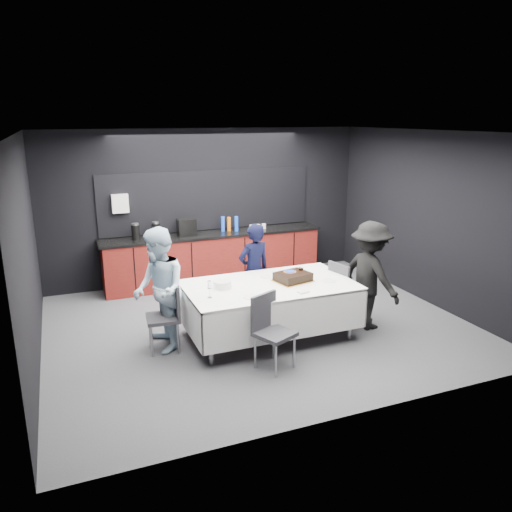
{
  "coord_description": "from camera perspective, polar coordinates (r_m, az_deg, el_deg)",
  "views": [
    {
      "loc": [
        -2.59,
        -6.36,
        3.01
      ],
      "look_at": [
        0.0,
        0.1,
        1.05
      ],
      "focal_mm": 35.0,
      "sensor_mm": 36.0,
      "label": 1
    }
  ],
  "objects": [
    {
      "name": "ground",
      "position": [
        7.5,
        0.29,
        -7.94
      ],
      "size": [
        6.0,
        6.0,
        0.0
      ],
      "primitive_type": "plane",
      "color": "#48494E",
      "rests_on": "ground"
    },
    {
      "name": "room_shell",
      "position": [
        6.96,
        0.31,
        6.21
      ],
      "size": [
        6.04,
        5.04,
        2.82
      ],
      "color": "white",
      "rests_on": "ground"
    },
    {
      "name": "kitchenette",
      "position": [
        9.29,
        -4.95,
        0.27
      ],
      "size": [
        4.1,
        0.64,
        2.05
      ],
      "color": "#58110D",
      "rests_on": "ground"
    },
    {
      "name": "party_table",
      "position": [
        6.92,
        1.54,
        -4.31
      ],
      "size": [
        2.32,
        1.32,
        0.78
      ],
      "color": "#99999E",
      "rests_on": "ground"
    },
    {
      "name": "cake_assembly",
      "position": [
        6.99,
        4.24,
        -2.39
      ],
      "size": [
        0.56,
        0.49,
        0.16
      ],
      "color": "gold",
      "rests_on": "party_table"
    },
    {
      "name": "plate_stack",
      "position": [
        6.72,
        -3.87,
        -3.25
      ],
      "size": [
        0.24,
        0.24,
        0.1
      ],
      "primitive_type": "cylinder",
      "color": "white",
      "rests_on": "party_table"
    },
    {
      "name": "loose_plate_near",
      "position": [
        6.39,
        -0.5,
        -4.66
      ],
      "size": [
        0.22,
        0.22,
        0.01
      ],
      "primitive_type": "cylinder",
      "color": "white",
      "rests_on": "party_table"
    },
    {
      "name": "loose_plate_right_a",
      "position": [
        7.35,
        5.98,
        -1.99
      ],
      "size": [
        0.19,
        0.19,
        0.01
      ],
      "primitive_type": "cylinder",
      "color": "white",
      "rests_on": "party_table"
    },
    {
      "name": "loose_plate_right_b",
      "position": [
        7.07,
        8.39,
        -2.81
      ],
      "size": [
        0.21,
        0.21,
        0.01
      ],
      "primitive_type": "cylinder",
      "color": "white",
      "rests_on": "party_table"
    },
    {
      "name": "loose_plate_far",
      "position": [
        7.17,
        1.28,
        -2.37
      ],
      "size": [
        0.21,
        0.21,
        0.01
      ],
      "primitive_type": "cylinder",
      "color": "white",
      "rests_on": "party_table"
    },
    {
      "name": "fork_pile",
      "position": [
        6.57,
        5.43,
        -4.09
      ],
      "size": [
        0.16,
        0.12,
        0.02
      ],
      "primitive_type": "cube",
      "rotation": [
        0.0,
        0.0,
        0.18
      ],
      "color": "white",
      "rests_on": "party_table"
    },
    {
      "name": "champagne_flute",
      "position": [
        6.34,
        -5.35,
        -3.41
      ],
      "size": [
        0.06,
        0.06,
        0.22
      ],
      "color": "white",
      "rests_on": "party_table"
    },
    {
      "name": "chair_left",
      "position": [
        6.68,
        -9.94,
        -6.26
      ],
      "size": [
        0.46,
        0.46,
        0.92
      ],
      "color": "#313035",
      "rests_on": "ground"
    },
    {
      "name": "chair_right",
      "position": [
        7.58,
        9.95,
        -3.57
      ],
      "size": [
        0.5,
        0.5,
        0.92
      ],
      "color": "#313035",
      "rests_on": "ground"
    },
    {
      "name": "chair_near",
      "position": [
        6.16,
        1.61,
        -7.97
      ],
      "size": [
        0.56,
        0.56,
        0.92
      ],
      "color": "#313035",
      "rests_on": "ground"
    },
    {
      "name": "person_center",
      "position": [
        7.61,
        -0.23,
        -1.69
      ],
      "size": [
        0.59,
        0.45,
        1.47
      ],
      "primitive_type": "imported",
      "rotation": [
        0.0,
        0.0,
        3.34
      ],
      "color": "black",
      "rests_on": "ground"
    },
    {
      "name": "person_left",
      "position": [
        6.62,
        -11.01,
        -3.87
      ],
      "size": [
        0.65,
        0.82,
        1.65
      ],
      "primitive_type": "imported",
      "rotation": [
        0.0,
        0.0,
        -1.54
      ],
      "color": "silver",
      "rests_on": "ground"
    },
    {
      "name": "person_right",
      "position": [
        7.38,
        12.9,
        -2.18
      ],
      "size": [
        0.79,
        1.12,
        1.58
      ],
      "primitive_type": "imported",
      "rotation": [
        0.0,
        0.0,
        1.78
      ],
      "color": "black",
      "rests_on": "ground"
    }
  ]
}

